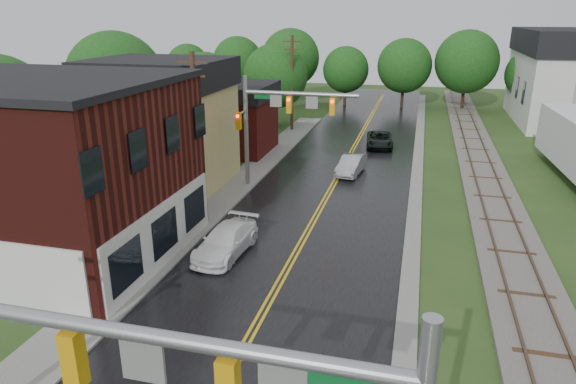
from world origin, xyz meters
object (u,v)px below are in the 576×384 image
at_px(brick_building, 21,167).
at_px(pickup_white, 226,241).
at_px(utility_pole_c, 292,82).
at_px(tree_left_b, 117,83).
at_px(sedan_silver, 351,165).
at_px(tree_left_e, 277,78).
at_px(traffic_signal_far, 278,113).
at_px(suv_dark, 380,140).
at_px(tree_left_c, 206,87).
at_px(utility_pole_b, 196,130).

distance_m(brick_building, pickup_white, 10.07).
relative_size(utility_pole_c, tree_left_b, 0.93).
distance_m(sedan_silver, pickup_white, 14.87).
bearing_deg(pickup_white, sedan_silver, 78.94).
relative_size(brick_building, tree_left_e, 1.75).
relative_size(brick_building, traffic_signal_far, 1.95).
bearing_deg(brick_building, tree_left_e, 83.29).
distance_m(traffic_signal_far, utility_pole_c, 17.33).
height_order(utility_pole_c, suv_dark, utility_pole_c).
height_order(traffic_signal_far, pickup_white, traffic_signal_far).
bearing_deg(tree_left_e, traffic_signal_far, -74.11).
distance_m(suv_dark, pickup_white, 23.36).
distance_m(brick_building, suv_dark, 28.72).
relative_size(tree_left_b, sedan_silver, 2.42).
relative_size(suv_dark, sedan_silver, 1.16).
bearing_deg(tree_left_c, tree_left_e, 50.19).
bearing_deg(pickup_white, brick_building, -164.75).
xyz_separation_m(sedan_silver, pickup_white, (-4.00, -14.32, 0.01)).
bearing_deg(tree_left_c, utility_pole_c, 30.20).
relative_size(traffic_signal_far, tree_left_e, 0.90).
relative_size(traffic_signal_far, utility_pole_c, 0.82).
bearing_deg(traffic_signal_far, tree_left_e, 105.89).
relative_size(brick_building, tree_left_c, 1.87).
distance_m(tree_left_b, tree_left_c, 9.03).
xyz_separation_m(brick_building, utility_pole_c, (5.68, 29.00, 0.57)).
relative_size(tree_left_c, tree_left_e, 0.94).
height_order(utility_pole_b, suv_dark, utility_pole_b).
relative_size(utility_pole_b, utility_pole_c, 1.00).
height_order(brick_building, pickup_white, brick_building).
relative_size(tree_left_e, sedan_silver, 2.04).
relative_size(utility_pole_b, tree_left_c, 1.18).
xyz_separation_m(tree_left_e, pickup_white, (5.65, -29.14, -4.14)).
xyz_separation_m(utility_pole_b, pickup_white, (3.60, -5.25, -4.05)).
distance_m(traffic_signal_far, sedan_silver, 7.31).
height_order(traffic_signal_far, tree_left_e, tree_left_e).
xyz_separation_m(brick_building, pickup_white, (9.28, 1.75, -3.48)).
distance_m(suv_dark, sedan_silver, 8.53).
bearing_deg(sedan_silver, brick_building, -122.57).
height_order(utility_pole_c, pickup_white, utility_pole_c).
relative_size(utility_pole_b, tree_left_b, 0.93).
distance_m(tree_left_c, tree_left_e, 7.82).
height_order(tree_left_e, pickup_white, tree_left_e).
height_order(brick_building, utility_pole_b, utility_pole_b).
bearing_deg(utility_pole_b, sedan_silver, 50.07).
bearing_deg(utility_pole_b, tree_left_c, 111.49).
relative_size(tree_left_b, suv_dark, 2.09).
relative_size(traffic_signal_far, pickup_white, 1.59).
xyz_separation_m(utility_pole_c, suv_dark, (8.88, -4.49, -4.08)).
bearing_deg(suv_dark, tree_left_b, -165.32).
bearing_deg(sedan_silver, tree_left_e, 130.05).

